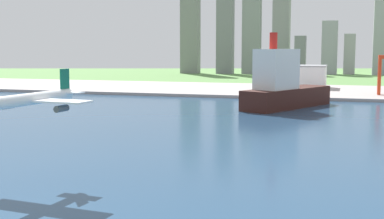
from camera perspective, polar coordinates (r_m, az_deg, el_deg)
ground_plane at (r=287.02m, az=4.52°, el=-1.15°), size 2400.00×2400.00×0.00m
water_bay at (r=229.44m, az=1.30°, el=-3.09°), size 840.00×360.00×0.15m
industrial_pier at (r=473.23m, az=9.48°, el=2.02°), size 840.00×140.00×2.50m
airplane_landing at (r=152.50m, az=-16.88°, el=1.07°), size 33.55×37.81×11.07m
cargo_ship at (r=345.06m, az=9.82°, el=2.41°), size 51.68×78.72×48.28m
warehouse_main at (r=498.18m, az=10.90°, el=3.56°), size 59.23×35.75×20.60m
distant_skyline at (r=798.74m, az=11.29°, el=8.07°), size 373.79×65.79×153.80m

